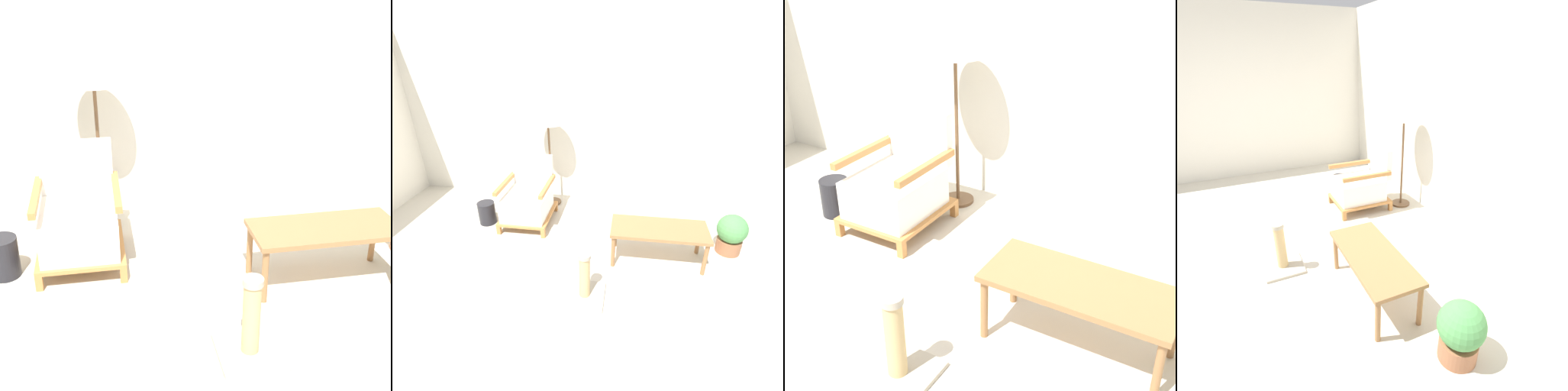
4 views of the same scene
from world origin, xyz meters
The scene contains 8 objects.
ground_plane centered at (0.00, 0.00, 0.00)m, with size 14.00×14.00×0.00m, color beige.
wall_back centered at (0.00, 2.33, 1.35)m, with size 8.00×0.06×2.70m.
armchair centered at (-0.70, 1.48, 0.32)m, with size 0.62×0.73×0.84m.
floor_lamp centered at (-0.52, 2.02, 1.30)m, with size 0.46×0.46×1.48m.
coffee_table centered at (0.95, 0.89, 0.37)m, with size 1.03×0.44×0.42m.
vase centered at (-1.25, 1.35, 0.15)m, with size 0.22×0.22×0.30m, color black.
potted_plant centered at (1.79, 1.16, 0.25)m, with size 0.33×0.33×0.47m.
scratching_post centered at (0.24, 0.22, 0.16)m, with size 0.38×0.38×0.51m.
Camera 2 is at (0.58, -1.92, 2.22)m, focal length 28.00 mm.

